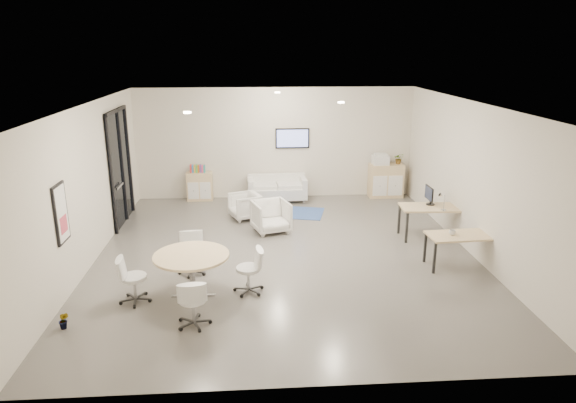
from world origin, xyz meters
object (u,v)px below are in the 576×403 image
at_px(armchair_left, 245,205).
at_px(round_table, 191,259).
at_px(loveseat, 277,189).
at_px(armchair_right, 271,215).
at_px(desk_front, 461,238).
at_px(sideboard_left, 200,186).
at_px(sideboard_right, 386,181).
at_px(desk_rear, 432,210).

relative_size(armchair_left, round_table, 0.55).
xyz_separation_m(loveseat, round_table, (-1.80, -5.89, 0.39)).
xyz_separation_m(armchair_right, desk_front, (3.72, -2.35, 0.21)).
distance_m(sideboard_left, round_table, 6.12).
bearing_deg(sideboard_right, armchair_right, -141.83).
distance_m(loveseat, round_table, 6.17).
xyz_separation_m(desk_rear, desk_front, (0.01, -1.68, -0.06)).
relative_size(sideboard_right, desk_front, 0.72).
relative_size(sideboard_right, round_table, 0.74).
distance_m(desk_rear, desk_front, 1.68).
height_order(armchair_left, desk_rear, desk_rear).
xyz_separation_m(armchair_right, round_table, (-1.53, -3.29, 0.31)).
height_order(desk_rear, round_table, round_table).
height_order(sideboard_left, loveseat, sideboard_left).
height_order(sideboard_left, armchair_left, sideboard_left).
distance_m(sideboard_left, desk_rear, 6.65).
relative_size(armchair_left, desk_front, 0.53).
height_order(loveseat, armchair_right, armchair_right).
height_order(sideboard_left, desk_rear, sideboard_left).
xyz_separation_m(sideboard_left, round_table, (0.43, -6.09, 0.32)).
bearing_deg(sideboard_right, armchair_left, -157.48).
distance_m(sideboard_left, loveseat, 2.24).
xyz_separation_m(sideboard_left, armchair_right, (1.96, -2.81, 0.01)).
bearing_deg(round_table, sideboard_right, 50.21).
distance_m(armchair_left, round_table, 4.43).
distance_m(armchair_left, desk_rear, 4.68).
xyz_separation_m(sideboard_right, round_table, (-5.04, -6.05, 0.24)).
distance_m(sideboard_right, desk_front, 5.11).
relative_size(sideboard_left, desk_front, 0.60).
bearing_deg(sideboard_left, loveseat, -5.30).
bearing_deg(sideboard_left, armchair_left, -53.18).
bearing_deg(desk_front, armchair_right, 144.14).
height_order(desk_front, round_table, round_table).
bearing_deg(loveseat, sideboard_right, 0.66).
xyz_separation_m(loveseat, desk_front, (3.45, -4.95, 0.28)).
bearing_deg(loveseat, desk_rear, -45.65).
height_order(desk_rear, desk_front, desk_rear).
bearing_deg(sideboard_right, desk_rear, -86.65).
distance_m(sideboard_right, loveseat, 3.25).
distance_m(loveseat, armchair_right, 2.62).
xyz_separation_m(armchair_left, round_table, (-0.89, -4.33, 0.37)).
height_order(sideboard_right, desk_front, sideboard_right).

